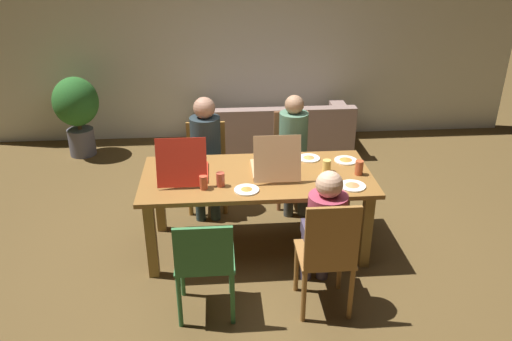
% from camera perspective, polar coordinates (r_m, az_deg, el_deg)
% --- Properties ---
extents(ground_plane, '(20.00, 20.00, 0.00)m').
position_cam_1_polar(ground_plane, '(4.88, 0.09, -8.48)').
color(ground_plane, brown).
extents(back_wall, '(7.75, 0.12, 2.93)m').
position_cam_1_polar(back_wall, '(7.12, -1.89, 15.22)').
color(back_wall, beige).
rests_on(back_wall, ground).
extents(dining_table, '(2.05, 0.95, 0.76)m').
position_cam_1_polar(dining_table, '(4.55, 0.10, -1.63)').
color(dining_table, brown).
rests_on(dining_table, ground).
extents(chair_0, '(0.43, 0.38, 0.91)m').
position_cam_1_polar(chair_0, '(5.40, -5.55, 0.83)').
color(chair_0, olive).
rests_on(chair_0, ground).
extents(person_0, '(0.31, 0.47, 1.23)m').
position_cam_1_polar(person_0, '(5.19, -5.67, 2.73)').
color(person_0, '#2C4041').
rests_on(person_0, ground).
extents(chair_1, '(0.42, 0.42, 1.00)m').
position_cam_1_polar(chair_1, '(3.85, 8.06, -9.19)').
color(chair_1, olive).
rests_on(chair_1, ground).
extents(person_1, '(0.29, 0.53, 1.18)m').
position_cam_1_polar(person_1, '(3.92, 7.66, -6.12)').
color(person_1, '#433A4D').
rests_on(person_1, ground).
extents(chair_2, '(0.39, 0.42, 0.98)m').
position_cam_1_polar(chair_2, '(5.50, 4.00, 1.74)').
color(chair_2, brown).
rests_on(chair_2, ground).
extents(person_2, '(0.30, 0.50, 1.22)m').
position_cam_1_polar(person_2, '(5.29, 4.29, 3.00)').
color(person_2, '#41433F').
rests_on(person_2, ground).
extents(chair_3, '(0.45, 0.42, 0.87)m').
position_cam_1_polar(chair_3, '(3.82, -5.79, -10.14)').
color(chair_3, '#35733E').
rests_on(chair_3, ground).
extents(pizza_box_0, '(0.40, 0.50, 0.42)m').
position_cam_1_polar(pizza_box_0, '(4.53, 2.09, 0.44)').
color(pizza_box_0, tan).
rests_on(pizza_box_0, dining_table).
extents(pizza_box_1, '(0.42, 0.51, 0.43)m').
position_cam_1_polar(pizza_box_1, '(4.49, -8.12, -0.00)').
color(pizza_box_1, red).
rests_on(pizza_box_1, dining_table).
extents(plate_0, '(0.23, 0.23, 0.03)m').
position_cam_1_polar(plate_0, '(4.37, 10.79, -1.66)').
color(plate_0, white).
rests_on(plate_0, dining_table).
extents(plate_1, '(0.21, 0.21, 0.03)m').
position_cam_1_polar(plate_1, '(4.84, 5.97, 1.43)').
color(plate_1, white).
rests_on(plate_1, dining_table).
extents(plate_2, '(0.21, 0.21, 0.03)m').
position_cam_1_polar(plate_2, '(4.23, -1.06, -2.15)').
color(plate_2, white).
rests_on(plate_2, dining_table).
extents(plate_3, '(0.21, 0.21, 0.03)m').
position_cam_1_polar(plate_3, '(4.84, 10.06, 1.17)').
color(plate_3, white).
rests_on(plate_3, dining_table).
extents(drinking_glass_0, '(0.07, 0.07, 0.12)m').
position_cam_1_polar(drinking_glass_0, '(4.26, -5.93, -1.35)').
color(drinking_glass_0, '#BC4D30').
rests_on(drinking_glass_0, dining_table).
extents(drinking_glass_1, '(0.07, 0.07, 0.12)m').
position_cam_1_polar(drinking_glass_1, '(4.29, -4.01, -1.01)').
color(drinking_glass_1, '#BB4733').
rests_on(drinking_glass_1, dining_table).
extents(drinking_glass_2, '(0.08, 0.08, 0.11)m').
position_cam_1_polar(drinking_glass_2, '(4.58, 7.95, 0.52)').
color(drinking_glass_2, '#E2C35E').
rests_on(drinking_glass_2, dining_table).
extents(drinking_glass_3, '(0.07, 0.07, 0.13)m').
position_cam_1_polar(drinking_glass_3, '(4.57, 11.52, 0.31)').
color(drinking_glass_3, '#B74E2B').
rests_on(drinking_glass_3, dining_table).
extents(couch, '(2.05, 0.80, 0.70)m').
position_cam_1_polar(couch, '(6.81, 1.96, 4.20)').
color(couch, gray).
rests_on(couch, ground).
extents(potted_plant, '(0.58, 0.58, 1.05)m').
position_cam_1_polar(potted_plant, '(6.98, -19.52, 6.60)').
color(potted_plant, '#56555F').
rests_on(potted_plant, ground).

